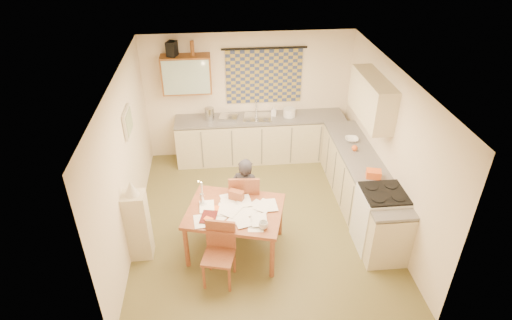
{
  "coord_description": "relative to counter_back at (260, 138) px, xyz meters",
  "views": [
    {
      "loc": [
        -0.62,
        -5.51,
        4.58
      ],
      "look_at": [
        -0.05,
        0.2,
        1.04
      ],
      "focal_mm": 30.0,
      "sensor_mm": 36.0,
      "label": 1
    }
  ],
  "objects": [
    {
      "name": "shelf_stand",
      "position": [
        -2.04,
        -2.59,
        0.1
      ],
      "size": [
        0.32,
        0.3,
        1.1
      ],
      "primitive_type": "cube",
      "color": "#C5B58D",
      "rests_on": "floor"
    },
    {
      "name": "dining_table",
      "position": [
        -0.65,
        -2.62,
        -0.07
      ],
      "size": [
        1.57,
        1.34,
        0.75
      ],
      "rotation": [
        0.0,
        0.0,
        -0.27
      ],
      "color": "brown",
      "rests_on": "floor"
    },
    {
      "name": "book",
      "position": [
        -1.04,
        -2.6,
        0.31
      ],
      "size": [
        0.25,
        0.29,
        0.02
      ],
      "primitive_type": "imported",
      "rotation": [
        0.0,
        0.0,
        -0.2
      ],
      "color": "orange",
      "rests_on": "dining_table"
    },
    {
      "name": "ceiling",
      "position": [
        -0.2,
        -1.95,
        2.06
      ],
      "size": [
        4.0,
        4.5,
        0.02
      ],
      "primitive_type": "cube",
      "color": "white",
      "rests_on": "floor"
    },
    {
      "name": "bottle_brown",
      "position": [
        -1.21,
        0.13,
        1.83
      ],
      "size": [
        0.07,
        0.07,
        0.26
      ],
      "primitive_type": "cylinder",
      "rotation": [
        0.0,
        0.0,
        0.0
      ],
      "color": "brown",
      "rests_on": "wall_cabinet"
    },
    {
      "name": "magazine",
      "position": [
        -1.13,
        -2.74,
        0.31
      ],
      "size": [
        0.33,
        0.38,
        0.03
      ],
      "primitive_type": "imported",
      "rotation": [
        0.0,
        0.0,
        -0.21
      ],
      "color": "maroon",
      "rests_on": "dining_table"
    },
    {
      "name": "wall_back",
      "position": [
        -0.2,
        0.31,
        0.8
      ],
      "size": [
        4.0,
        0.02,
        2.5
      ],
      "primitive_type": "cube",
      "color": "#F6E2C3",
      "rests_on": "floor"
    },
    {
      "name": "candle_holder",
      "position": [
        -1.11,
        -2.43,
        0.39
      ],
      "size": [
        0.07,
        0.07,
        0.18
      ],
      "primitive_type": "cylinder",
      "rotation": [
        0.0,
        0.0,
        -0.09
      ],
      "color": "silver",
      "rests_on": "dining_table"
    },
    {
      "name": "candle",
      "position": [
        -1.1,
        -2.46,
        0.59
      ],
      "size": [
        0.03,
        0.03,
        0.22
      ],
      "primitive_type": "cylinder",
      "rotation": [
        0.0,
        0.0,
        0.07
      ],
      "color": "white",
      "rests_on": "dining_table"
    },
    {
      "name": "speaker",
      "position": [
        -1.57,
        0.13,
        1.83
      ],
      "size": [
        0.22,
        0.24,
        0.26
      ],
      "primitive_type": "cube",
      "rotation": [
        0.0,
        0.0,
        -0.33
      ],
      "color": "black",
      "rests_on": "wall_cabinet"
    },
    {
      "name": "bottle_green",
      "position": [
        -1.54,
        0.13,
        1.83
      ],
      "size": [
        0.09,
        0.09,
        0.26
      ],
      "primitive_type": "cylinder",
      "rotation": [
        0.0,
        0.0,
        0.35
      ],
      "color": "#195926",
      "rests_on": "wall_cabinet"
    },
    {
      "name": "stove",
      "position": [
        1.5,
        -2.72,
        0.04
      ],
      "size": [
        0.63,
        0.63,
        0.98
      ],
      "color": "white",
      "rests_on": "floor"
    },
    {
      "name": "print_canvas",
      "position": [
        -2.15,
        -1.55,
        1.25
      ],
      "size": [
        0.01,
        0.42,
        0.32
      ],
      "primitive_type": "cube",
      "color": "#BABAA2",
      "rests_on": "wall_left"
    },
    {
      "name": "candle_flame",
      "position": [
        -1.14,
        -2.45,
        0.71
      ],
      "size": [
        0.02,
        0.02,
        0.02
      ],
      "primitive_type": "sphere",
      "color": "#FFCC66",
      "rests_on": "dining_table"
    },
    {
      "name": "eyeglasses",
      "position": [
        -0.56,
        -2.95,
        0.31
      ],
      "size": [
        0.13,
        0.06,
        0.02
      ],
      "primitive_type": "cube",
      "rotation": [
        0.0,
        0.0,
        -0.14
      ],
      "color": "black",
      "rests_on": "dining_table"
    },
    {
      "name": "dish_rack",
      "position": [
        -0.61,
        -0.0,
        0.5
      ],
      "size": [
        0.4,
        0.36,
        0.06
      ],
      "primitive_type": "cube",
      "rotation": [
        0.0,
        0.0,
        -0.2
      ],
      "color": "silver",
      "rests_on": "counter_back"
    },
    {
      "name": "orange_bag",
      "position": [
        1.5,
        -2.24,
        0.53
      ],
      "size": [
        0.26,
        0.21,
        0.12
      ],
      "primitive_type": "cube",
      "rotation": [
        0.0,
        0.0,
        -0.28
      ],
      "color": "orange",
      "rests_on": "counter_right"
    },
    {
      "name": "soap_bottle",
      "position": [
        0.27,
        0.05,
        0.57
      ],
      "size": [
        0.13,
        0.13,
        0.2
      ],
      "primitive_type": "imported",
      "rotation": [
        0.0,
        0.0,
        -0.23
      ],
      "color": "white",
      "rests_on": "counter_back"
    },
    {
      "name": "wall_cabinet_glass",
      "position": [
        -1.35,
        -0.04,
        1.35
      ],
      "size": [
        0.84,
        0.02,
        0.64
      ],
      "primitive_type": "cube",
      "color": "#99B2A5",
      "rests_on": "wall_back"
    },
    {
      "name": "wall_cabinet",
      "position": [
        -1.35,
        0.13,
        1.35
      ],
      "size": [
        0.9,
        0.34,
        0.7
      ],
      "primitive_type": "cube",
      "color": "brown",
      "rests_on": "wall_back"
    },
    {
      "name": "chair_far",
      "position": [
        -0.47,
        -2.07,
        -0.13
      ],
      "size": [
        0.5,
        0.5,
        1.03
      ],
      "rotation": [
        0.0,
        0.0,
        3.07
      ],
      "color": "brown",
      "rests_on": "floor"
    },
    {
      "name": "wall_front",
      "position": [
        -0.2,
        -4.21,
        0.8
      ],
      "size": [
        4.0,
        0.02,
        2.5
      ],
      "primitive_type": "cube",
      "color": "#F6E2C3",
      "rests_on": "floor"
    },
    {
      "name": "mixing_bowl",
      "position": [
        0.57,
        0.0,
        0.55
      ],
      "size": [
        0.25,
        0.25,
        0.16
      ],
      "primitive_type": "cylinder",
      "rotation": [
        0.0,
        0.0,
        0.04
      ],
      "color": "white",
      "rests_on": "counter_back"
    },
    {
      "name": "kettle",
      "position": [
        -0.98,
        0.0,
        0.59
      ],
      "size": [
        0.24,
        0.24,
        0.24
      ],
      "primitive_type": "cylinder",
      "rotation": [
        0.0,
        0.0,
        0.41
      ],
      "color": "silver",
      "rests_on": "counter_back"
    },
    {
      "name": "sink",
      "position": [
        -0.04,
        0.0,
        0.43
      ],
      "size": [
        0.61,
        0.53,
        0.1
      ],
      "primitive_type": "cube",
      "rotation": [
        0.0,
        0.0,
        -0.15
      ],
      "color": "silver",
      "rests_on": "counter_back"
    },
    {
      "name": "letter_rack",
      "position": [
        -0.61,
        -2.38,
        0.38
      ],
      "size": [
        0.24,
        0.19,
        0.16
      ],
      "primitive_type": "cube",
      "rotation": [
        0.0,
        0.0,
        -0.5
      ],
      "color": "brown",
      "rests_on": "dining_table"
    },
    {
      "name": "framed_print",
      "position": [
        -2.17,
        -1.55,
        1.25
      ],
      "size": [
        0.04,
        0.5,
        0.4
      ],
      "primitive_type": "cube",
      "color": "beige",
      "rests_on": "wall_left"
    },
    {
      "name": "mug",
      "position": [
        -0.28,
        -3.05,
        0.35
      ],
      "size": [
        0.25,
        0.25,
        0.1
      ],
      "primitive_type": "imported",
      "rotation": [
        0.0,
        0.0,
        -0.58
      ],
      "color": "white",
      "rests_on": "dining_table"
    },
    {
      "name": "upper_cabinet_right",
      "position": [
        1.63,
        -1.4,
        1.4
      ],
      "size": [
        0.34,
        1.3,
        0.7
      ],
      "primitive_type": "cube",
      "color": "#C5B58D",
      "rests_on": "wall_right"
    },
    {
      "name": "floor",
      "position": [
        -0.2,
        -1.95,
        -0.46
      ],
      "size": [
        4.0,
        4.5,
        0.02
      ],
      "primitive_type": "cube",
      "color": "brown",
      "rests_on": "ground"
    },
    {
      "name": "orange_box",
      "position": [
        -1.02,
        -2.82,
        0.32
      ],
      "size": [
        0.14,
        0.13,
        0.04
      ],
      "primitive_type": "cube",
      "rotation": [
        0.0,
        0.0,
        -0.56
      ],
      "color": "orange",
      "rests_on": "dining_table"
    },
    {
      "name": "window_blind",
      "position": [
        0.1,
        0.27,
        1.2
      ],
      "size": [
        1.45,
        0.03,
        1.05
      ],
      "primitive_type": "cube",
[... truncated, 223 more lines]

